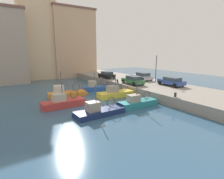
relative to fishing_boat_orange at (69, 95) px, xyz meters
name	(u,v)px	position (x,y,z in m)	size (l,w,h in m)	color
water_surface	(96,104)	(1.29, -6.10, -0.15)	(80.00, 80.00, 0.00)	#335675
quay_wall	(160,89)	(12.79, -6.10, 0.45)	(9.00, 56.00, 1.20)	gray
fishing_boat_orange	(69,95)	(0.00, 0.00, 0.00)	(6.24, 2.69, 4.58)	orange
fishing_boat_blue	(99,89)	(5.67, 1.21, -0.01)	(5.75, 3.22, 3.77)	#2D60B7
fishing_boat_navy	(103,113)	(0.27, -9.63, -0.04)	(6.09, 2.26, 4.11)	navy
fishing_boat_red	(66,105)	(-2.13, -4.88, -0.02)	(5.85, 1.95, 3.99)	#BC3833
fishing_boat_teal	(140,105)	(5.39, -9.59, -0.03)	(5.69, 1.97, 4.28)	teal
fishing_boat_yellow	(118,96)	(5.84, -4.29, -0.02)	(6.29, 2.29, 4.20)	gold
parked_car_blue	(171,81)	(14.15, -6.99, 1.75)	(2.11, 4.34, 1.35)	#334C9E
parked_car_green	(133,80)	(9.89, -2.79, 1.75)	(2.14, 4.28, 1.38)	#387547
parked_car_black	(107,75)	(9.85, 5.51, 1.74)	(2.14, 3.97, 1.34)	black
parked_car_silver	(142,76)	(14.29, -0.19, 1.76)	(2.40, 4.43, 1.40)	#B7B7BC
mooring_bollard_mid	(175,95)	(8.64, -12.10, 1.32)	(0.28, 0.28, 0.55)	#2D2D33
mooring_bollard_north	(117,81)	(8.64, -0.10, 1.32)	(0.28, 0.28, 0.55)	#2D2D33
quay_streetlamp	(156,64)	(14.29, -3.51, 4.30)	(0.36, 0.36, 4.83)	#38383D
waterfront_building_west_mid	(72,43)	(8.55, 20.62, 8.39)	(10.99, 7.00, 17.05)	tan
waterfront_building_east_mid	(38,35)	(0.26, 21.01, 10.05)	(8.08, 6.42, 20.36)	beige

